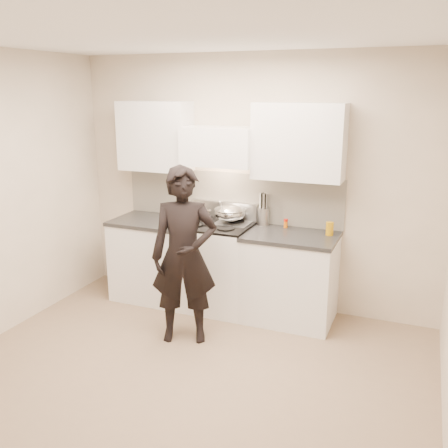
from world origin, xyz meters
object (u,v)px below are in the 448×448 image
(counter_right, at_px, (290,277))
(wok, at_px, (230,213))
(utensil_crock, at_px, (263,215))
(stove, at_px, (215,266))
(person, at_px, (184,256))

(counter_right, xyz_separation_m, wok, (-0.70, 0.11, 0.59))
(wok, bearing_deg, utensil_crock, 22.83)
(wok, xyz_separation_m, utensil_crock, (0.32, 0.14, -0.02))
(stove, bearing_deg, wok, 40.88)
(counter_right, height_order, wok, wok)
(stove, height_order, utensil_crock, utensil_crock)
(counter_right, xyz_separation_m, utensil_crock, (-0.38, 0.24, 0.57))
(counter_right, xyz_separation_m, person, (-0.81, -0.78, 0.37))
(person, bearing_deg, counter_right, 22.32)
(counter_right, bearing_deg, person, -135.97)
(stove, height_order, wok, wok)
(stove, relative_size, counter_right, 1.04)
(person, bearing_deg, wok, 61.54)
(wok, relative_size, person, 0.25)
(utensil_crock, bearing_deg, person, -112.70)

